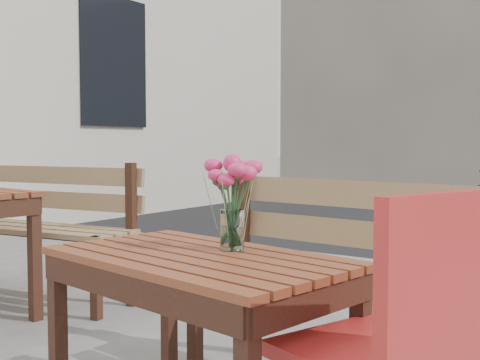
# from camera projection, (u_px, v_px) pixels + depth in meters

# --- Properties ---
(main_table) EXTENTS (1.18, 0.81, 0.67)m
(main_table) POSITION_uv_depth(u_px,v_px,m) (198.00, 285.00, 2.12)
(main_table) COLOR brown
(main_table) RESTS_ON ground
(main_bench) EXTENTS (1.57, 0.58, 0.95)m
(main_bench) POSITION_uv_depth(u_px,v_px,m) (361.00, 258.00, 2.52)
(main_bench) COLOR #97774E
(main_bench) RESTS_ON ground
(red_chair) EXTENTS (0.59, 0.59, 0.94)m
(red_chair) POSITION_uv_depth(u_px,v_px,m) (403.00, 337.00, 1.59)
(red_chair) COLOR red
(red_chair) RESTS_ON ground
(main_vase) EXTENTS (0.19, 0.19, 0.35)m
(main_vase) POSITION_uv_depth(u_px,v_px,m) (232.00, 191.00, 2.19)
(main_vase) COLOR white
(main_vase) RESTS_ON main_table
(second_bench) EXTENTS (1.59, 0.66, 0.96)m
(second_bench) POSITION_uv_depth(u_px,v_px,m) (41.00, 213.00, 4.14)
(second_bench) COLOR #97774E
(second_bench) RESTS_ON ground
(bicycle) EXTENTS (1.56, 0.65, 0.80)m
(bicycle) POSITION_uv_depth(u_px,v_px,m) (444.00, 205.00, 6.50)
(bicycle) COLOR black
(bicycle) RESTS_ON ground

